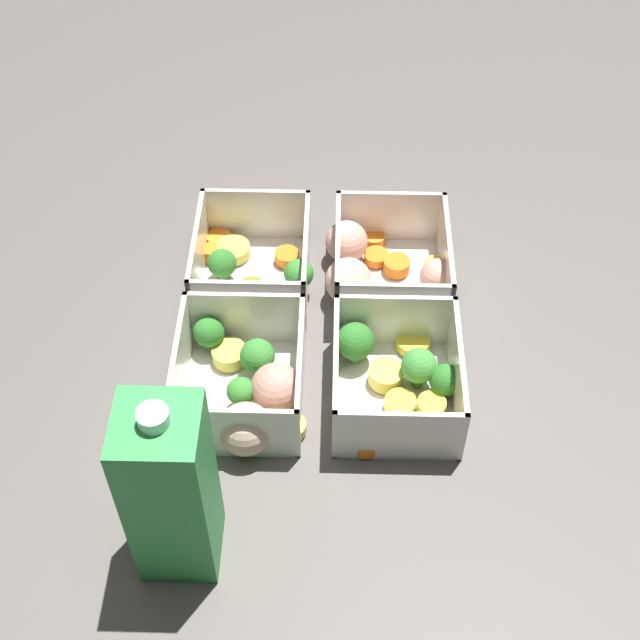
{
  "coord_description": "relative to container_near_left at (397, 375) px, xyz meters",
  "views": [
    {
      "loc": [
        -0.62,
        -0.02,
        0.72
      ],
      "look_at": [
        0.0,
        0.0,
        0.02
      ],
      "focal_mm": 50.0,
      "sensor_mm": 36.0,
      "label": 1
    }
  ],
  "objects": [
    {
      "name": "ground_plane",
      "position": [
        0.07,
        0.08,
        -0.03
      ],
      "size": [
        4.0,
        4.0,
        0.0
      ],
      "primitive_type": "plane",
      "color": "#56514C"
    },
    {
      "name": "container_near_left",
      "position": [
        0.0,
        0.0,
        0.0
      ],
      "size": [
        0.16,
        0.13,
        0.07
      ],
      "color": "silver",
      "rests_on": "ground_plane"
    },
    {
      "name": "container_near_right",
      "position": [
        0.15,
        0.02,
        0.0
      ],
      "size": [
        0.15,
        0.16,
        0.07
      ],
      "color": "silver",
      "rests_on": "ground_plane"
    },
    {
      "name": "container_far_left",
      "position": [
        -0.02,
        0.15,
        0.0
      ],
      "size": [
        0.17,
        0.14,
        0.07
      ],
      "color": "silver",
      "rests_on": "ground_plane"
    },
    {
      "name": "container_far_right",
      "position": [
        0.15,
        0.15,
        -0.0
      ],
      "size": [
        0.15,
        0.13,
        0.07
      ],
      "color": "silver",
      "rests_on": "ground_plane"
    },
    {
      "name": "juice_carton",
      "position": [
        -0.18,
        0.19,
        0.07
      ],
      "size": [
        0.07,
        0.07,
        0.2
      ],
      "color": "green",
      "rests_on": "ground_plane"
    }
  ]
}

